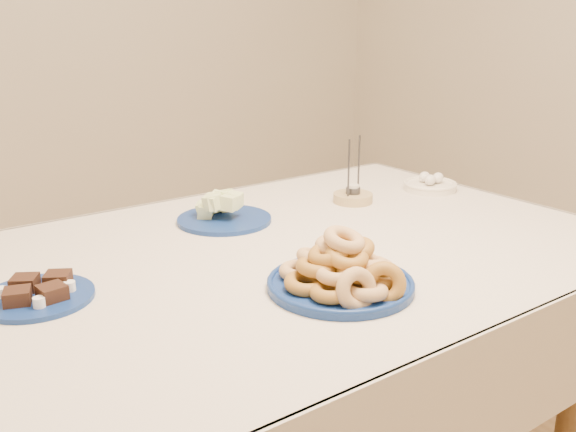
% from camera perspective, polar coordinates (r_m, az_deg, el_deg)
% --- Properties ---
extents(dining_table, '(1.71, 1.11, 0.75)m').
position_cam_1_polar(dining_table, '(1.56, -1.09, -6.77)').
color(dining_table, brown).
rests_on(dining_table, ground).
extents(donut_platter, '(0.37, 0.37, 0.14)m').
position_cam_1_polar(donut_platter, '(1.31, 4.85, -5.03)').
color(donut_platter, navy).
rests_on(donut_platter, dining_table).
extents(melon_plate, '(0.28, 0.28, 0.09)m').
position_cam_1_polar(melon_plate, '(1.74, -5.89, 0.43)').
color(melon_plate, navy).
rests_on(melon_plate, dining_table).
extents(brownie_plate, '(0.26, 0.26, 0.04)m').
position_cam_1_polar(brownie_plate, '(1.36, -21.39, -6.46)').
color(brownie_plate, navy).
rests_on(brownie_plate, dining_table).
extents(candle_holder, '(0.15, 0.15, 0.20)m').
position_cam_1_polar(candle_holder, '(1.92, 5.79, 1.76)').
color(candle_holder, tan).
rests_on(candle_holder, dining_table).
extents(egg_bowl, '(0.21, 0.21, 0.06)m').
position_cam_1_polar(egg_bowl, '(2.10, 12.51, 2.75)').
color(egg_bowl, white).
rests_on(egg_bowl, dining_table).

